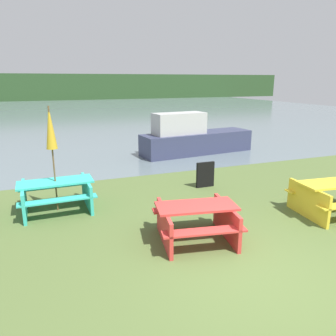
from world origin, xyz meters
name	(u,v)px	position (x,y,z in m)	size (l,w,h in m)	color
ground_plane	(258,273)	(0.00, 0.00, 0.00)	(60.00, 60.00, 0.00)	#516633
water	(73,111)	(0.00, 31.09, 0.00)	(60.00, 50.00, 0.00)	slate
far_treeline	(60,87)	(0.00, 51.09, 2.00)	(80.00, 1.60, 4.00)	#284723
picnic_table_red	(196,219)	(-0.45, 1.41, 0.44)	(1.75, 1.63, 0.73)	red
picnic_table_yellow	(336,194)	(3.17, 1.43, 0.47)	(1.93, 1.55, 0.78)	yellow
picnic_table_teal	(56,192)	(-2.91, 4.00, 0.45)	(1.75, 1.42, 0.73)	#33B7A8
umbrella_gold	(50,129)	(-2.91, 4.00, 1.97)	(0.25, 0.25, 2.49)	brown
boat	(193,138)	(2.87, 8.59, 0.65)	(5.02, 1.79, 1.76)	#333856
signboard	(205,175)	(1.25, 4.31, 0.38)	(0.55, 0.08, 0.75)	black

